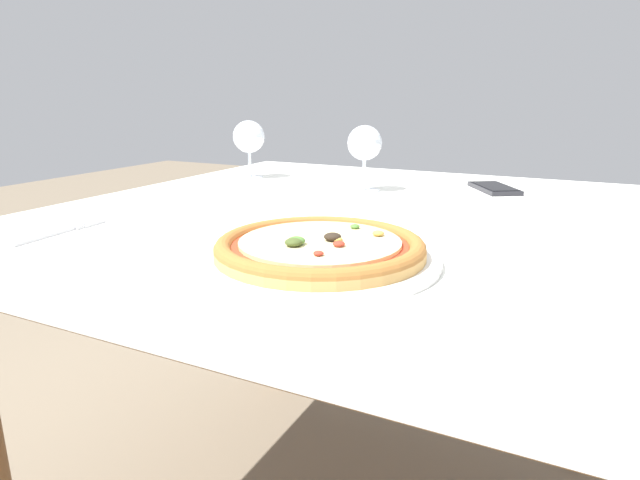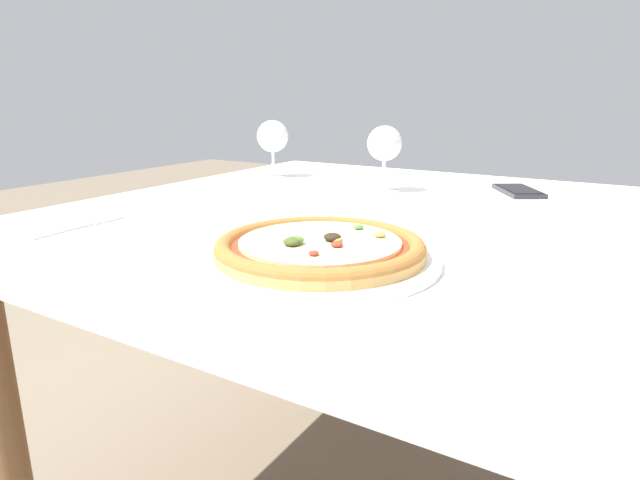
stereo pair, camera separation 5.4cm
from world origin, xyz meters
name	(u,v)px [view 2 (the right image)]	position (x,y,z in m)	size (l,w,h in m)	color
dining_table	(368,256)	(0.00, 0.00, 0.63)	(1.11, 1.16, 0.72)	brown
pizza_plate	(320,250)	(0.08, -0.30, 0.73)	(0.31, 0.31, 0.04)	white
fork	(80,226)	(-0.36, -0.34, 0.72)	(0.03, 0.17, 0.00)	silver
wine_glass_far_left	(384,146)	(-0.07, 0.21, 0.82)	(0.08, 0.08, 0.14)	silver
wine_glass_far_right	(273,138)	(-0.40, 0.26, 0.82)	(0.08, 0.08, 0.15)	silver
cell_phone	(518,191)	(0.19, 0.35, 0.72)	(0.14, 0.16, 0.01)	#232328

